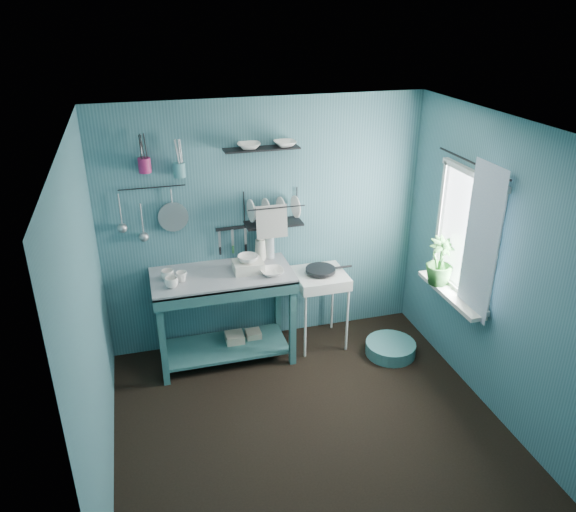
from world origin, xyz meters
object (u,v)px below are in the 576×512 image
object	(u,v)px
mug_right	(168,275)
storage_tin_large	(235,343)
mug_mid	(182,277)
frying_pan	(321,270)
storage_tin_small	(254,339)
hotplate_stand	(320,308)
work_counter	(224,316)
potted_plant	(440,261)
dish_rack	(274,209)
utensil_cup_teal	(179,170)
utensil_cup_magenta	(145,165)
water_bottle	(270,245)
floor_basin	(390,348)
soap_bottle	(260,246)
mug_left	(171,283)
wash_tub	(248,266)
colander	(173,217)

from	to	relation	value
mug_right	storage_tin_large	size ratio (longest dim) A/B	0.56
mug_mid	storage_tin_large	world-z (taller)	mug_mid
frying_pan	storage_tin_small	world-z (taller)	frying_pan
hotplate_stand	storage_tin_large	xyz separation A→B (m)	(-0.89, 0.04, -0.29)
work_counter	potted_plant	world-z (taller)	potted_plant
dish_rack	utensil_cup_teal	xyz separation A→B (m)	(-0.85, 0.05, 0.43)
storage_tin_small	storage_tin_large	bearing A→B (deg)	-171.47
utensil_cup_magenta	utensil_cup_teal	world-z (taller)	utensil_cup_magenta
hotplate_stand	frying_pan	xyz separation A→B (m)	(0.00, 0.00, 0.44)
dish_rack	work_counter	bearing A→B (deg)	-159.51
mug_mid	potted_plant	distance (m)	2.40
mug_right	hotplate_stand	bearing A→B (deg)	0.55
mug_mid	water_bottle	size ratio (longest dim) A/B	0.36
utensil_cup_magenta	utensil_cup_teal	bearing A→B (deg)	0.00
mug_right	dish_rack	size ratio (longest dim) A/B	0.22
floor_basin	dish_rack	bearing A→B (deg)	151.17
soap_bottle	hotplate_stand	size ratio (longest dim) A/B	0.37
mug_right	storage_tin_large	bearing A→B (deg)	4.76
water_bottle	hotplate_stand	xyz separation A→B (m)	(0.47, -0.21, -0.68)
dish_rack	mug_right	bearing A→B (deg)	-168.03
mug_right	storage_tin_small	size ratio (longest dim) A/B	0.61
dish_rack	storage_tin_large	world-z (taller)	dish_rack
mug_left	dish_rack	world-z (taller)	dish_rack
dish_rack	storage_tin_large	bearing A→B (deg)	-161.41
mug_right	storage_tin_large	world-z (taller)	mug_right
mug_left	storage_tin_large	world-z (taller)	mug_left
wash_tub	dish_rack	bearing A→B (deg)	34.00
hotplate_stand	frying_pan	distance (m)	0.44
potted_plant	storage_tin_small	xyz separation A→B (m)	(-1.67, 0.62, -0.96)
mug_left	water_bottle	xyz separation A→B (m)	(1.00, 0.38, 0.09)
wash_tub	utensil_cup_magenta	xyz separation A→B (m)	(-0.85, 0.26, 0.98)
work_counter	dish_rack	distance (m)	1.16
potted_plant	storage_tin_large	xyz separation A→B (m)	(-1.87, 0.59, -0.95)
mug_right	work_counter	bearing A→B (deg)	0.00
colander	floor_basin	bearing A→B (deg)	-18.35
soap_bottle	potted_plant	bearing A→B (deg)	-25.45
frying_pan	potted_plant	world-z (taller)	potted_plant
soap_bottle	utensil_cup_magenta	size ratio (longest dim) A/B	2.30
mug_right	hotplate_stand	size ratio (longest dim) A/B	0.15
work_counter	mug_left	bearing A→B (deg)	-159.78
mug_left	mug_mid	bearing A→B (deg)	45.00
mug_left	hotplate_stand	size ratio (longest dim) A/B	0.15
mug_left	frying_pan	distance (m)	1.49
frying_pan	storage_tin_large	size ratio (longest dim) A/B	1.36
utensil_cup_teal	storage_tin_small	size ratio (longest dim) A/B	0.65
water_bottle	mug_mid	bearing A→B (deg)	-162.72
hotplate_stand	colander	world-z (taller)	colander
mug_left	storage_tin_large	xyz separation A→B (m)	(0.58, 0.21, -0.88)
wash_tub	colander	world-z (taller)	colander
soap_bottle	colander	xyz separation A→B (m)	(-0.81, 0.07, 0.36)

